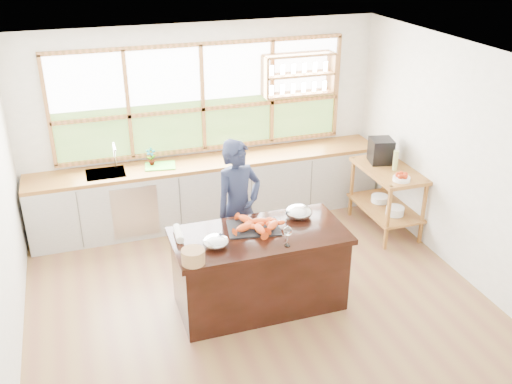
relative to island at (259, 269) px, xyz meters
name	(u,v)px	position (x,y,z in m)	size (l,w,h in m)	color
ground_plane	(254,293)	(0.00, 0.20, -0.45)	(5.00, 5.00, 0.00)	olive
room_shell	(241,135)	(0.02, 0.71, 1.30)	(5.02, 4.52, 2.71)	white
back_counter	(210,190)	(-0.02, 2.14, 0.00)	(4.90, 0.63, 0.90)	beige
right_shelf_unit	(387,189)	(2.19, 1.09, 0.15)	(0.62, 1.10, 0.90)	olive
island	(259,269)	(0.00, 0.00, 0.00)	(1.85, 0.90, 0.90)	black
cook	(238,208)	(-0.01, 0.74, 0.39)	(0.61, 0.40, 1.68)	#1B213B
potted_plant	(151,157)	(-0.79, 2.20, 0.57)	(0.13, 0.09, 0.25)	slate
cutting_board	(160,166)	(-0.68, 2.14, 0.45)	(0.40, 0.30, 0.01)	#55C334
espresso_machine	(381,151)	(2.19, 1.35, 0.61)	(0.29, 0.31, 0.33)	black
wine_bottle	(396,160)	(2.24, 1.05, 0.58)	(0.07, 0.07, 0.27)	#B5C569
fruit_bowl	(402,177)	(2.14, 0.71, 0.49)	(0.22, 0.22, 0.11)	white
slate_board	(254,228)	(-0.03, 0.12, 0.45)	(0.55, 0.40, 0.02)	black
lobster_pile	(257,225)	(0.00, 0.09, 0.50)	(0.52, 0.48, 0.08)	#ED5625
mixing_bowl_left	(216,242)	(-0.50, -0.11, 0.50)	(0.27, 0.27, 0.13)	silver
mixing_bowl_right	(299,212)	(0.53, 0.21, 0.51)	(0.30, 0.30, 0.15)	silver
wine_glass	(288,232)	(0.19, -0.33, 0.61)	(0.08, 0.08, 0.22)	silver
wicker_basket	(193,257)	(-0.79, -0.34, 0.52)	(0.23, 0.23, 0.15)	#A57643
parchment_roll	(178,234)	(-0.83, 0.20, 0.49)	(0.08, 0.08, 0.30)	white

